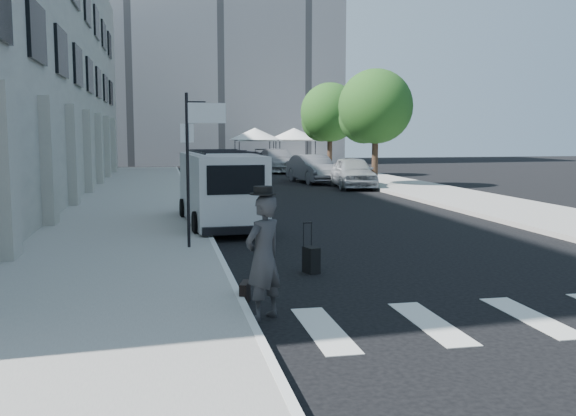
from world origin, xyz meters
name	(u,v)px	position (x,y,z in m)	size (l,w,h in m)	color
ground	(335,279)	(0.00, 0.00, 0.00)	(120.00, 120.00, 0.00)	black
sidewalk_left	(136,198)	(-4.25, 16.00, 0.07)	(4.50, 48.00, 0.15)	gray
sidewalk_right	(400,185)	(9.00, 20.00, 0.07)	(4.00, 56.00, 0.15)	gray
building_far	(215,29)	(2.00, 50.00, 12.50)	(22.00, 12.00, 25.00)	slate
sign_pole	(198,137)	(-2.36, 3.20, 2.65)	(1.03, 0.07, 3.50)	black
tree_near	(373,109)	(7.50, 20.15, 3.97)	(3.80, 3.83, 6.03)	black
tree_far	(328,115)	(7.50, 29.15, 3.97)	(3.80, 3.83, 6.03)	black
tent_left	(255,134)	(4.00, 38.00, 2.71)	(4.00, 4.00, 3.20)	black
tent_right	(294,134)	(7.20, 38.50, 2.71)	(4.00, 4.00, 3.20)	black
businessman	(263,257)	(-1.75, -2.33, 0.93)	(0.68, 0.44, 1.86)	#303032
briefcase	(245,293)	(-1.90, -1.36, 0.17)	(0.12, 0.44, 0.34)	black
suitcase	(311,260)	(-0.32, 0.63, 0.27)	(0.31, 0.40, 1.00)	black
cargo_van	(220,189)	(-1.51, 7.33, 1.12)	(2.29, 5.78, 2.15)	silver
parked_car_a	(353,172)	(6.32, 19.69, 0.80)	(1.88, 4.68, 1.60)	#A7ABAF
parked_car_b	(313,169)	(5.16, 23.43, 0.78)	(1.66, 4.75, 1.57)	slate
parked_car_c	(277,161)	(5.00, 33.74, 0.84)	(2.35, 5.78, 1.68)	#9C9EA3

